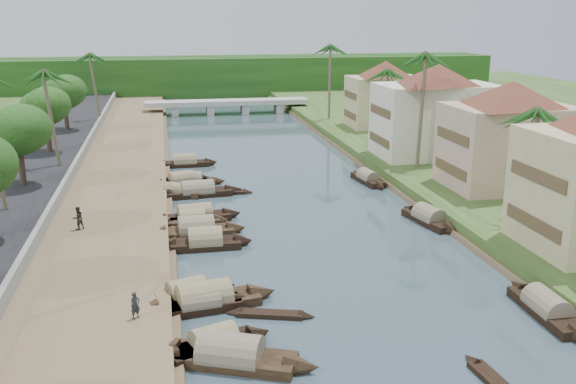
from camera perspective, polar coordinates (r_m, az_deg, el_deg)
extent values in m
plane|color=#374A53|center=(43.58, 4.30, -6.95)|extent=(220.00, 220.00, 0.00)
cube|color=brown|center=(61.21, -15.42, -0.43)|extent=(10.00, 180.00, 0.80)
cube|color=#2A471C|center=(67.86, 15.45, 1.28)|extent=(16.00, 180.00, 1.20)
cube|color=black|center=(62.42, -23.23, -0.56)|extent=(8.00, 180.00, 1.40)
cube|color=gray|center=(61.46, -19.39, 0.22)|extent=(0.40, 180.00, 1.10)
cube|color=#173D10|center=(134.84, -6.44, 10.02)|extent=(120.00, 4.00, 8.00)
cube|color=#173D10|center=(139.80, -6.62, 10.21)|extent=(120.00, 4.00, 8.00)
cube|color=#173D10|center=(144.76, -6.78, 10.38)|extent=(120.00, 4.00, 8.00)
cube|color=#A6A69C|center=(112.29, -5.42, 7.94)|extent=(28.00, 4.00, 0.80)
cube|color=#A6A69C|center=(111.93, -10.03, 7.18)|extent=(1.20, 3.50, 1.80)
cube|color=#A6A69C|center=(112.19, -6.94, 7.32)|extent=(1.20, 3.50, 1.80)
cube|color=#A6A69C|center=(112.77, -3.88, 7.44)|extent=(1.20, 3.50, 1.80)
cube|color=#A6A69C|center=(113.66, -0.85, 7.54)|extent=(1.20, 3.50, 1.80)
cube|color=brown|center=(45.84, 20.91, -2.56)|extent=(0.10, 6.40, 0.90)
cube|color=brown|center=(45.01, 21.30, 1.32)|extent=(0.10, 6.40, 0.90)
cube|color=#CBA98F|center=(62.26, 18.98, 3.86)|extent=(11.00, 8.00, 7.50)
pyramid|color=brown|center=(61.54, 19.38, 8.28)|extent=(14.11, 14.11, 2.20)
cube|color=brown|center=(60.10, 14.22, 2.00)|extent=(0.10, 6.40, 0.90)
cube|color=brown|center=(59.50, 14.41, 4.81)|extent=(0.10, 6.40, 0.90)
cube|color=beige|center=(74.06, 12.99, 6.23)|extent=(13.00, 8.00, 8.00)
pyramid|color=brown|center=(73.45, 13.23, 10.16)|extent=(15.59, 15.59, 2.20)
cube|color=brown|center=(72.01, 8.10, 4.60)|extent=(0.10, 6.40, 0.90)
cube|color=brown|center=(71.49, 8.20, 7.12)|extent=(0.10, 6.40, 0.90)
cube|color=beige|center=(92.89, 8.57, 7.95)|extent=(10.00, 7.00, 7.00)
pyramid|color=brown|center=(92.42, 8.68, 10.78)|extent=(12.62, 12.62, 2.20)
cube|color=brown|center=(91.58, 5.52, 6.84)|extent=(0.10, 5.60, 0.90)
cube|color=brown|center=(91.21, 5.57, 8.58)|extent=(0.10, 5.60, 0.90)
cube|color=black|center=(32.67, -5.13, -14.70)|extent=(6.77, 4.43, 0.70)
cone|color=black|center=(31.86, 1.31, -15.32)|extent=(2.43, 2.41, 2.03)
cone|color=black|center=(33.78, -11.16, -13.72)|extent=(2.43, 2.41, 2.03)
cylinder|color=gray|center=(32.48, -5.15, -14.12)|extent=(5.39, 3.89, 2.10)
cube|color=black|center=(33.78, -6.57, -13.66)|extent=(5.05, 3.24, 0.70)
cone|color=black|center=(34.77, -2.53, -12.51)|extent=(1.83, 1.91, 1.68)
cone|color=black|center=(32.89, -10.88, -14.56)|extent=(1.83, 1.91, 1.68)
cylinder|color=#877C55|center=(33.60, -6.59, -13.09)|extent=(4.02, 2.91, 1.76)
cube|color=black|center=(38.45, -7.43, -9.89)|extent=(6.79, 3.25, 0.70)
cone|color=black|center=(39.37, -2.27, -9.01)|extent=(2.19, 2.16, 2.04)
cone|color=black|center=(37.79, -12.84, -10.51)|extent=(2.19, 2.16, 2.04)
cylinder|color=#877C55|center=(38.29, -7.45, -9.38)|extent=(5.29, 3.03, 2.12)
cube|color=black|center=(38.08, -7.83, -10.18)|extent=(4.99, 2.20, 0.70)
cone|color=black|center=(38.58, -3.88, -9.57)|extent=(1.57, 1.57, 1.54)
cone|color=black|center=(37.69, -11.89, -10.52)|extent=(1.57, 1.57, 1.54)
cylinder|color=gray|center=(37.91, -7.85, -9.66)|extent=(3.87, 2.10, 1.60)
cube|color=black|center=(39.51, -8.95, -9.24)|extent=(4.99, 3.06, 0.70)
cone|color=black|center=(40.38, -5.45, -8.42)|extent=(1.77, 1.81, 1.59)
cone|color=black|center=(38.72, -12.62, -9.84)|extent=(1.77, 1.81, 1.59)
cylinder|color=#877C55|center=(39.35, -8.97, -8.73)|extent=(3.95, 2.75, 1.67)
cube|color=black|center=(47.81, -7.35, -4.70)|extent=(5.14, 1.99, 0.70)
cone|color=black|center=(48.01, -3.95, -4.42)|extent=(1.52, 1.79, 1.94)
cone|color=black|center=(47.73, -10.78, -4.79)|extent=(1.52, 1.79, 1.94)
cylinder|color=#877C55|center=(47.69, -7.36, -4.28)|extent=(3.93, 2.07, 2.06)
cube|color=black|center=(50.45, -8.14, -3.64)|extent=(5.81, 2.37, 0.70)
cone|color=black|center=(50.82, -4.59, -3.30)|extent=(1.77, 1.93, 2.02)
cone|color=black|center=(50.23, -11.74, -3.81)|extent=(1.77, 1.93, 2.02)
cylinder|color=gray|center=(50.33, -8.16, -3.24)|extent=(4.47, 2.37, 2.12)
cube|color=black|center=(53.94, -8.26, -2.38)|extent=(5.99, 2.62, 0.70)
cone|color=black|center=(54.56, -4.95, -1.98)|extent=(1.88, 1.86, 1.83)
cone|color=black|center=(53.45, -11.64, -2.62)|extent=(1.88, 1.86, 1.83)
cylinder|color=#877C55|center=(53.83, -8.27, -1.99)|extent=(4.64, 2.50, 1.89)
cube|color=black|center=(52.84, -8.49, -2.77)|extent=(4.40, 1.75, 0.70)
cone|color=black|center=(53.03, -5.89, -2.52)|extent=(1.33, 1.50, 1.60)
cone|color=black|center=(52.72, -11.12, -2.85)|extent=(1.33, 1.50, 1.60)
cylinder|color=#877C55|center=(52.73, -8.51, -2.38)|extent=(3.38, 1.79, 1.69)
cube|color=black|center=(61.32, -8.02, -0.18)|extent=(6.53, 2.51, 0.70)
cone|color=black|center=(61.89, -4.78, 0.14)|extent=(1.97, 1.88, 1.91)
cone|color=black|center=(60.90, -11.31, -0.37)|extent=(1.97, 1.88, 1.91)
cylinder|color=gray|center=(61.22, -8.03, 0.16)|extent=(5.04, 2.44, 1.97)
cube|color=black|center=(61.55, -9.82, -0.20)|extent=(4.76, 3.15, 0.70)
cone|color=black|center=(60.65, -7.61, -0.26)|extent=(1.73, 1.74, 1.48)
cone|color=black|center=(62.49, -11.98, 0.00)|extent=(1.73, 1.74, 1.48)
cylinder|color=#877C55|center=(61.45, -9.84, 0.14)|extent=(3.80, 2.78, 1.55)
cube|color=black|center=(65.51, -9.42, 0.77)|extent=(5.30, 3.02, 0.70)
cone|color=black|center=(66.33, -7.12, 1.12)|extent=(1.82, 1.89, 1.71)
cone|color=black|center=(64.76, -11.77, 0.56)|extent=(1.82, 1.89, 1.71)
cylinder|color=#877C55|center=(65.42, -9.43, 1.10)|extent=(4.18, 2.76, 1.79)
cube|color=black|center=(65.79, -8.68, 0.87)|extent=(5.46, 2.41, 0.70)
cone|color=black|center=(65.42, -6.14, 0.95)|extent=(1.71, 1.57, 1.49)
cone|color=black|center=(66.25, -11.19, 0.92)|extent=(1.71, 1.57, 1.49)
cylinder|color=gray|center=(65.70, -8.69, 1.19)|extent=(4.24, 2.24, 1.53)
cube|color=black|center=(73.69, -9.13, 2.43)|extent=(5.42, 1.80, 0.70)
cone|color=black|center=(73.84, -6.81, 2.60)|extent=(1.57, 1.59, 1.76)
cone|color=black|center=(73.63, -11.47, 2.36)|extent=(1.57, 1.59, 1.76)
cylinder|color=#877C55|center=(73.61, -9.14, 2.71)|extent=(4.14, 1.86, 1.83)
cube|color=black|center=(40.04, 21.99, -9.89)|extent=(1.89, 6.10, 0.70)
cone|color=black|center=(42.63, 19.68, -7.98)|extent=(1.59, 1.76, 1.74)
cylinder|color=gray|center=(39.89, 22.04, -9.40)|extent=(1.92, 4.67, 1.79)
cube|color=black|center=(54.14, 12.43, -2.52)|extent=(2.88, 5.90, 0.70)
cone|color=black|center=(56.59, 10.64, -1.55)|extent=(1.91, 1.91, 1.80)
cone|color=black|center=(51.71, 14.40, -3.42)|extent=(1.91, 1.91, 1.80)
cylinder|color=gray|center=(54.02, 12.45, -2.14)|extent=(2.69, 4.60, 1.87)
cube|color=black|center=(66.15, 7.11, 1.01)|extent=(2.24, 5.49, 0.70)
cone|color=black|center=(68.72, 6.05, 1.66)|extent=(1.57, 1.68, 1.54)
cone|color=black|center=(63.58, 8.27, 0.45)|extent=(1.57, 1.68, 1.54)
cylinder|color=gray|center=(66.06, 7.13, 1.33)|extent=(2.13, 4.25, 1.59)
cone|color=black|center=(34.01, 15.96, -14.18)|extent=(0.93, 1.22, 0.84)
cube|color=black|center=(37.19, -1.61, -10.85)|extent=(3.87, 1.93, 0.35)
cone|color=black|center=(36.99, 1.73, -11.01)|extent=(1.15, 1.08, 0.84)
cone|color=black|center=(37.52, -4.89, -10.66)|extent=(1.15, 1.08, 0.84)
cube|color=black|center=(61.77, -5.65, -0.08)|extent=(4.08, 1.15, 0.35)
cone|color=black|center=(61.82, -3.55, -0.03)|extent=(1.07, 0.89, 0.81)
cone|color=black|center=(61.80, -7.75, -0.14)|extent=(1.07, 0.89, 0.81)
cylinder|color=#6D5F48|center=(51.80, 20.55, 2.15)|extent=(0.90, 0.36, 8.67)
sphere|color=#1F531B|center=(51.07, 20.99, 6.69)|extent=(3.20, 3.20, 3.20)
cylinder|color=#6D5F48|center=(67.56, 11.70, 7.05)|extent=(0.71, 0.36, 11.74)
sphere|color=#1F531B|center=(67.00, 11.97, 11.82)|extent=(3.20, 3.20, 3.20)
cylinder|color=#6D5F48|center=(80.41, 8.68, 7.51)|extent=(0.46, 0.36, 8.99)
sphere|color=#1F531B|center=(79.94, 8.81, 10.57)|extent=(3.20, 3.20, 3.20)
cylinder|color=#6D5F48|center=(70.34, -20.12, 6.13)|extent=(1.16, 0.36, 9.80)
sphere|color=#1F531B|center=(69.80, -20.48, 9.94)|extent=(3.20, 3.20, 3.20)
cylinder|color=#6D5F48|center=(98.54, 3.71, 9.71)|extent=(0.42, 0.36, 11.08)
sphere|color=#1F531B|center=(98.15, 3.76, 12.79)|extent=(3.20, 3.20, 3.20)
cylinder|color=#6D5F48|center=(100.76, -16.65, 8.95)|extent=(1.30, 0.36, 9.70)
sphere|color=#1F531B|center=(100.38, -16.86, 11.59)|extent=(3.20, 3.20, 3.20)
cylinder|color=#49392A|center=(64.04, -22.60, 2.10)|extent=(0.60, 0.60, 3.46)
ellipsoid|color=#173D10|center=(63.42, -22.91, 5.01)|extent=(5.44, 5.44, 4.47)
cylinder|color=#49392A|center=(78.70, -20.52, 4.65)|extent=(0.60, 0.60, 3.54)
ellipsoid|color=#173D10|center=(78.20, -20.75, 7.08)|extent=(5.00, 5.00, 4.11)
cylinder|color=#49392A|center=(93.20, -19.12, 6.30)|extent=(0.60, 0.60, 3.47)
ellipsoid|color=#173D10|center=(92.77, -19.30, 8.32)|extent=(5.36, 5.36, 4.41)
cylinder|color=#49392A|center=(78.27, 15.69, 4.95)|extent=(0.60, 0.60, 3.81)
ellipsoid|color=#173D10|center=(77.72, 15.88, 7.58)|extent=(4.52, 4.52, 3.71)
imported|color=#212328|center=(35.85, -13.42, -9.78)|extent=(0.66, 0.58, 1.51)
imported|color=#2F2D21|center=(51.28, -18.18, -2.21)|extent=(1.10, 1.05, 1.78)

